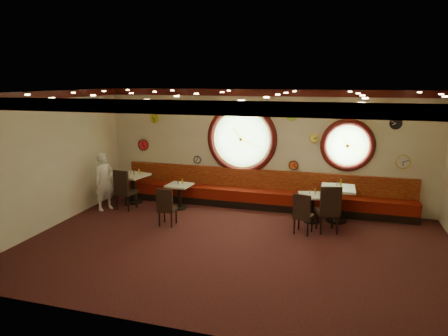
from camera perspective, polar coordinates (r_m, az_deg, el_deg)
The scene contains 46 objects.
floor at distance 8.60m, azimuth 1.55°, elevation -11.12°, with size 9.00×6.00×0.00m, color black.
ceiling at distance 7.89m, azimuth 1.69°, elevation 10.70°, with size 9.00×6.00×0.02m, color #B09631.
wall_back at distance 10.97m, azimuth 5.60°, elevation 2.75°, with size 9.00×0.02×3.20m, color beige.
wall_front at distance 5.36m, azimuth -6.59°, elevation -7.72°, with size 9.00×0.02×3.20m, color beige.
wall_left at distance 10.18m, azimuth -23.70°, elevation 0.99°, with size 0.02×6.00×3.20m, color beige.
molding_back at distance 10.77m, azimuth 5.72°, elevation 10.65°, with size 9.00×0.10×0.18m, color #3C0B0A.
molding_front at distance 5.09m, azimuth -6.80°, elevation 8.62°, with size 9.00×0.10×0.18m, color #3C0B0A.
molding_left at distance 9.99m, azimuth -24.24°, elevation 9.49°, with size 0.10×6.00×0.18m, color #3C0B0A.
banquette_base at distance 11.06m, azimuth 5.16°, elevation -5.17°, with size 8.00×0.55×0.20m, color black.
banquette_seat at distance 10.98m, azimuth 5.18°, elevation -3.93°, with size 8.00×0.55×0.30m, color #5C0F07.
banquette_back at distance 11.09m, azimuth 5.44°, elevation -1.63°, with size 8.00×0.10×0.55m, color #65080D.
porthole_left_glass at distance 11.05m, azimuth 2.55°, elevation 4.18°, with size 1.66×1.66×0.02m, color #90CB7A.
porthole_left_frame at distance 11.04m, azimuth 2.53°, elevation 4.17°, with size 1.98×1.98×0.18m, color #3C0B0A.
porthole_left_ring at distance 11.01m, azimuth 2.50°, elevation 4.15°, with size 1.61×1.61×0.03m, color gold.
porthole_right_glass at distance 10.75m, azimuth 17.22°, elevation 3.13°, with size 1.10×1.10×0.02m, color #90CB7A.
porthole_right_frame at distance 10.74m, azimuth 17.22°, elevation 3.12°, with size 1.38×1.38×0.18m, color #3C0B0A.
porthole_right_ring at distance 10.71m, azimuth 17.22°, elevation 3.09°, with size 1.09×1.09×0.03m, color gold.
wall_clock_0 at distance 10.88m, azimuth 9.91°, elevation 0.40°, with size 0.24×0.24×0.03m, color #E6481B.
wall_clock_1 at distance 10.71m, azimuth 12.72°, elevation 4.16°, with size 0.22×0.22×0.03m, color #FAEE53.
wall_clock_2 at distance 11.50m, azimuth -3.83°, elevation 1.21°, with size 0.20×0.20×0.03m, color silver.
wall_clock_3 at distance 12.12m, azimuth -11.44°, elevation 3.25°, with size 0.32×0.32×0.03m, color red.
wall_clock_4 at distance 10.89m, azimuth 24.21°, elevation 0.82°, with size 0.34×0.34×0.03m, color silver.
wall_clock_5 at distance 10.72m, azimuth 23.34°, elevation 5.88°, with size 0.28×0.28×0.03m, color black.
wall_clock_6 at distance 10.70m, azimuth 9.65°, elevation 7.52°, with size 0.30×0.30×0.03m, color #94E347.
wall_clock_7 at distance 11.84m, azimuth -9.87°, elevation 7.00°, with size 0.26×0.26×0.03m, color #ABC627.
table_a at distance 11.64m, azimuth -12.84°, elevation -2.37°, with size 0.89×0.89×0.83m.
table_b at distance 10.92m, azimuth -6.38°, elevation -3.62°, with size 0.66×0.66×0.68m.
table_c at distance 10.09m, azimuth 12.47°, elevation -5.15°, with size 0.75×0.75×0.70m.
table_d at distance 10.24m, azimuth 15.89°, elevation -4.41°, with size 0.81×0.81×0.88m.
chair_a at distance 11.03m, azimuth -14.13°, elevation -2.67°, with size 0.52×0.52×0.68m.
chair_b at distance 9.65m, azimuth -8.27°, elevation -5.19°, with size 0.41×0.41×0.58m.
chair_c at distance 9.21m, azimuth 11.17°, elevation -6.09°, with size 0.48×0.48×0.59m.
chair_d at distance 9.38m, azimuth 14.77°, elevation -5.29°, with size 0.60×0.60×0.70m.
condiment_a_salt at distance 11.68m, azimuth -13.19°, elevation -0.58°, with size 0.03×0.03×0.09m, color silver.
condiment_b_salt at distance 10.91m, azimuth -6.65°, elevation -2.01°, with size 0.03×0.03×0.09m, color silver.
condiment_c_salt at distance 10.05m, azimuth 12.13°, elevation -3.37°, with size 0.03×0.03×0.10m, color silver.
condiment_d_salt at distance 10.16m, azimuth 15.85°, elevation -2.32°, with size 0.04×0.04×0.11m, color silver.
condiment_a_pepper at distance 11.50m, azimuth -12.77°, elevation -0.69°, with size 0.04×0.04×0.11m, color silver.
condiment_b_pepper at distance 10.79m, azimuth -6.54°, elevation -2.15°, with size 0.04×0.04×0.10m, color silver.
condiment_c_pepper at distance 9.95m, azimuth 12.89°, elevation -3.52°, with size 0.04×0.04×0.11m, color silver.
condiment_d_pepper at distance 10.14m, azimuth 15.86°, elevation -2.40°, with size 0.03×0.03×0.09m, color silver.
condiment_a_bottle at distance 11.59m, azimuth -12.01°, elevation -0.49°, with size 0.04×0.04×0.14m, color gold.
condiment_b_bottle at distance 10.89m, azimuth -5.98°, elevation -1.83°, with size 0.05×0.05×0.16m, color yellow.
condiment_c_bottle at distance 10.07m, azimuth 12.92°, elevation -3.25°, with size 0.04×0.04×0.14m, color #C7882E.
condiment_d_bottle at distance 10.22m, azimuth 16.34°, elevation -2.05°, with size 0.06×0.06×0.18m, color gold.
waiter at distance 11.18m, azimuth -16.72°, elevation -1.84°, with size 0.57×0.37×1.56m, color white.
Camera 1 is at (1.98, -7.63, 3.45)m, focal length 32.00 mm.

